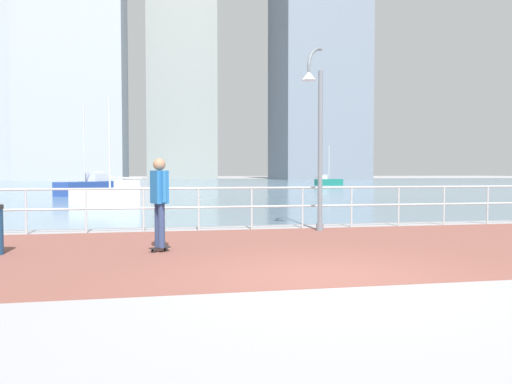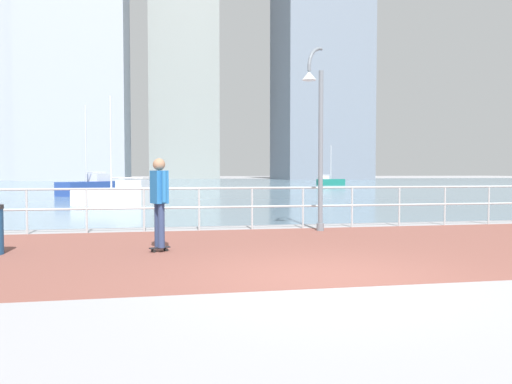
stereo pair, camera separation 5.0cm
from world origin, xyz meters
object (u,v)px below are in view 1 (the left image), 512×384
(sailboat_blue, at_px, (328,181))
(sailboat_yellow, at_px, (86,187))
(sailboat_red, at_px, (113,195))
(skateboarder, at_px, (159,196))
(lamppost, at_px, (317,130))

(sailboat_blue, bearing_deg, sailboat_yellow, -139.93)
(sailboat_yellow, bearing_deg, sailboat_red, -75.62)
(skateboarder, distance_m, sailboat_blue, 46.78)
(sailboat_red, height_order, sailboat_yellow, sailboat_yellow)
(sailboat_red, distance_m, sailboat_yellow, 10.73)
(lamppost, distance_m, sailboat_red, 12.52)
(lamppost, xyz_separation_m, sailboat_blue, (14.32, 40.53, -2.18))
(skateboarder, distance_m, sailboat_red, 13.44)
(skateboarder, bearing_deg, sailboat_yellow, 101.56)
(sailboat_yellow, height_order, sailboat_blue, sailboat_yellow)
(lamppost, distance_m, sailboat_blue, 43.04)
(lamppost, relative_size, sailboat_blue, 1.06)
(sailboat_blue, bearing_deg, lamppost, -109.46)
(sailboat_red, bearing_deg, sailboat_blue, 55.59)
(sailboat_red, relative_size, sailboat_blue, 1.11)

